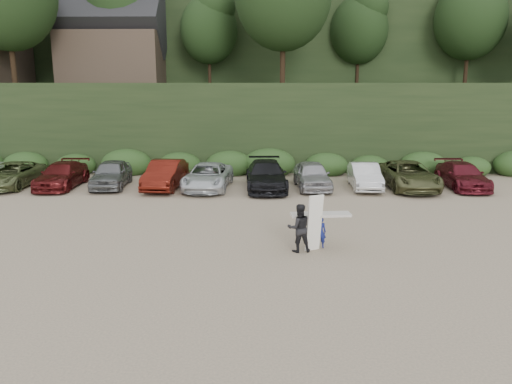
{
  "coord_description": "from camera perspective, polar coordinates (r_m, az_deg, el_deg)",
  "views": [
    {
      "loc": [
        0.45,
        -18.4,
        5.98
      ],
      "look_at": [
        0.05,
        3.0,
        1.3
      ],
      "focal_mm": 35.0,
      "sensor_mm": 36.0,
      "label": 1
    }
  ],
  "objects": [
    {
      "name": "adult_surfer",
      "position": [
        18.05,
        5.1,
        -4.06
      ],
      "size": [
        1.36,
        0.8,
        2.09
      ],
      "color": "black",
      "rests_on": "ground"
    },
    {
      "name": "hillside_backdrop",
      "position": [
        54.59,
        0.33,
        17.85
      ],
      "size": [
        90.0,
        41.5,
        28.0
      ],
      "color": "black",
      "rests_on": "ground"
    },
    {
      "name": "ground",
      "position": [
        19.36,
        -0.33,
        -5.67
      ],
      "size": [
        120.0,
        120.0,
        0.0
      ],
      "primitive_type": "plane",
      "color": "tan",
      "rests_on": "ground"
    },
    {
      "name": "parked_cars",
      "position": [
        29.15,
        -6.35,
        1.94
      ],
      "size": [
        34.07,
        5.98,
        1.62
      ],
      "color": "#B4B5B9",
      "rests_on": "ground"
    },
    {
      "name": "child_surfer",
      "position": [
        18.55,
        7.37,
        -3.69
      ],
      "size": [
        2.24,
        0.82,
        1.32
      ],
      "color": "navy",
      "rests_on": "ground"
    }
  ]
}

